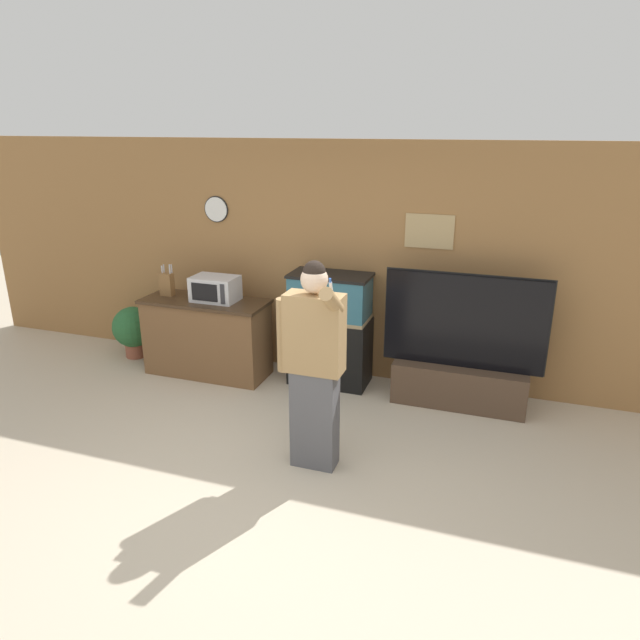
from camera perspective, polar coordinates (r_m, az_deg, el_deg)
ground_plane at (r=4.68m, az=-6.02°, el=-17.00°), size 18.00×18.00×0.00m
wall_back_paneled at (r=6.29m, az=3.08°, el=5.73°), size 10.00×0.08×2.60m
counter_island at (r=6.62m, az=-11.22°, el=-1.67°), size 1.43×0.57×0.88m
microwave at (r=6.40m, az=-10.44°, el=3.10°), size 0.50×0.34×0.27m
knife_block at (r=6.72m, az=-15.06°, el=3.49°), size 0.15×0.10×0.37m
aquarium_on_stand at (r=6.22m, az=1.01°, el=-0.92°), size 0.86×0.46×1.24m
tv_on_stand at (r=5.96m, az=13.84°, el=-4.71°), size 1.60×0.40×1.38m
person_standing at (r=4.58m, az=-0.67°, el=-4.41°), size 0.56×0.42×1.77m
potted_plant at (r=7.36m, az=-18.16°, el=-0.83°), size 0.50×0.50×0.64m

